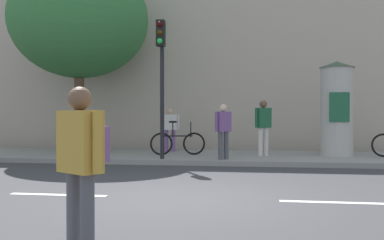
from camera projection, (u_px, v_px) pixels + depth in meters
name	position (u px, v px, depth m)	size (l,w,h in m)	color
ground_plane	(190.00, 199.00, 7.86)	(80.00, 80.00, 0.00)	#38383A
sidewalk_curb	(224.00, 157.00, 14.78)	(36.00, 4.00, 0.15)	gray
lane_markings	(190.00, 198.00, 7.86)	(25.80, 0.16, 0.01)	silver
building_backdrop	(233.00, 49.00, 19.68)	(36.00, 5.00, 8.48)	#B7A893
traffic_light	(161.00, 65.00, 13.26)	(0.24, 0.45, 4.00)	black
poster_column	(337.00, 108.00, 14.34)	(1.10, 1.10, 2.96)	#B2ADA3
street_tree	(79.00, 19.00, 15.89)	(4.78, 4.78, 6.63)	brown
pedestrian_in_light_jacket	(82.00, 156.00, 4.54)	(0.56, 0.53, 1.71)	#4C4C51
pedestrian_in_red_top	(170.00, 126.00, 16.00)	(0.67, 0.33, 1.50)	#724C84
pedestrian_with_backpack	(223.00, 127.00, 13.18)	(0.47, 0.47, 1.59)	#4C4C51
pedestrian_near_pole	(263.00, 123.00, 14.39)	(0.52, 0.48, 1.74)	silver
bicycle_leaning	(178.00, 143.00, 14.65)	(1.72, 0.55, 1.09)	black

